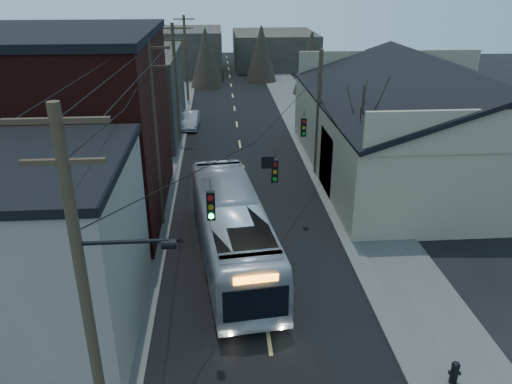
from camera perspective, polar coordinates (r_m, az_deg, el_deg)
road_surface at (r=39.45m, az=-1.73°, el=4.58°), size 9.00×110.00×0.02m
sidewalk_left at (r=39.70m, az=-11.17°, el=4.34°), size 4.00×110.00×0.12m
sidewalk_right at (r=40.24m, az=7.59°, el=4.84°), size 4.00×110.00×0.12m
building_clapboard at (r=20.16m, az=-25.33°, el=-6.57°), size 8.00×8.00×7.00m
building_brick at (r=29.58m, az=-20.73°, el=6.66°), size 10.00×12.00×10.00m
building_left_far at (r=44.96m, az=-14.58°, el=10.84°), size 9.00×14.00×7.00m
warehouse at (r=36.87m, az=19.37°, el=6.25°), size 16.16×20.60×7.73m
building_far_left at (r=73.07m, az=-8.03°, el=15.63°), size 10.00×12.00×6.00m
building_far_right at (r=78.44m, az=2.09°, el=16.00°), size 12.00×14.00×5.00m
bare_tree at (r=29.93m, az=11.72°, el=5.08°), size 0.40×0.40×7.20m
utility_lines at (r=32.42m, az=-6.91°, el=9.32°), size 11.24×45.28×10.50m
bus at (r=23.84m, az=-2.75°, el=-4.33°), size 4.24×12.47×3.41m
parked_car at (r=46.22m, az=-7.57°, el=8.16°), size 1.72×4.41×1.43m
fire_hydrant at (r=19.09m, az=21.76°, el=-18.50°), size 0.41×0.29×0.86m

